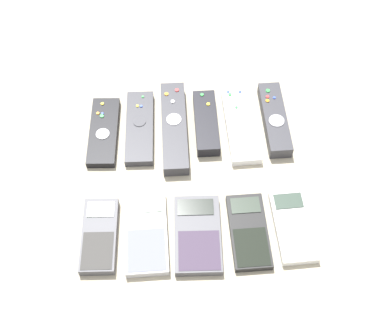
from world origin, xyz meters
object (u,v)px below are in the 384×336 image
at_px(remote_4, 240,124).
at_px(remote_1, 140,128).
at_px(calculator_4, 293,226).
at_px(calculator_1, 146,233).
at_px(remote_5, 274,119).
at_px(remote_3, 206,123).
at_px(calculator_0, 99,236).
at_px(calculator_2, 199,234).
at_px(calculator_3, 249,231).
at_px(remote_0, 104,132).
at_px(remote_2, 174,127).

bearing_deg(remote_4, remote_1, 177.78).
distance_m(remote_1, calculator_4, 0.36).
bearing_deg(calculator_1, remote_5, 41.14).
height_order(remote_3, remote_5, remote_5).
relative_size(calculator_0, calculator_2, 0.94).
height_order(remote_3, calculator_2, remote_3).
xyz_separation_m(calculator_2, calculator_3, (0.09, -0.00, -0.00)).
distance_m(remote_1, calculator_0, 0.25).
distance_m(remote_3, calculator_3, 0.25).
bearing_deg(calculator_0, remote_1, 75.10).
xyz_separation_m(remote_3, calculator_1, (-0.13, -0.24, -0.00)).
xyz_separation_m(remote_0, calculator_3, (0.26, -0.24, -0.00)).
bearing_deg(calculator_3, remote_0, 137.08).
distance_m(calculator_0, calculator_3, 0.27).
relative_size(remote_0, remote_3, 1.11).
distance_m(remote_0, remote_2, 0.14).
xyz_separation_m(remote_4, calculator_1, (-0.20, -0.23, 0.00)).
relative_size(remote_2, remote_3, 1.44).
bearing_deg(calculator_3, calculator_1, 176.55).
xyz_separation_m(remote_1, calculator_2, (0.10, -0.25, -0.00)).
height_order(remote_5, calculator_3, remote_5).
bearing_deg(calculator_0, calculator_4, 1.91).
bearing_deg(calculator_2, calculator_1, 176.67).
distance_m(calculator_0, calculator_1, 0.08).
xyz_separation_m(remote_1, calculator_3, (0.19, -0.25, -0.00)).
distance_m(remote_0, calculator_3, 0.36).
relative_size(remote_1, remote_3, 1.19).
bearing_deg(remote_0, calculator_1, -67.43).
xyz_separation_m(remote_2, calculator_0, (-0.15, -0.23, -0.00)).
bearing_deg(calculator_3, remote_5, 70.63).
bearing_deg(remote_4, remote_3, 175.78).
height_order(remote_4, calculator_4, remote_4).
bearing_deg(calculator_4, calculator_1, 177.20).
xyz_separation_m(remote_0, remote_5, (0.35, 0.00, 0.01)).
relative_size(remote_3, calculator_0, 1.04).
bearing_deg(calculator_1, calculator_4, -1.42).
relative_size(calculator_0, calculator_4, 1.01).
height_order(remote_2, calculator_2, remote_2).
xyz_separation_m(remote_0, calculator_4, (0.34, -0.24, -0.00)).
bearing_deg(calculator_2, remote_4, 69.48).
bearing_deg(calculator_1, remote_0, 108.91).
xyz_separation_m(remote_5, calculator_3, (-0.08, -0.24, -0.01)).
height_order(remote_2, calculator_0, remote_2).
height_order(remote_0, remote_5, remote_5).
xyz_separation_m(remote_2, calculator_3, (0.12, -0.24, -0.01)).
bearing_deg(calculator_3, remote_3, 102.33).
distance_m(remote_5, calculator_4, 0.24).
bearing_deg(calculator_0, remote_0, 92.09).
height_order(remote_4, calculator_1, same).
relative_size(remote_3, calculator_4, 1.05).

